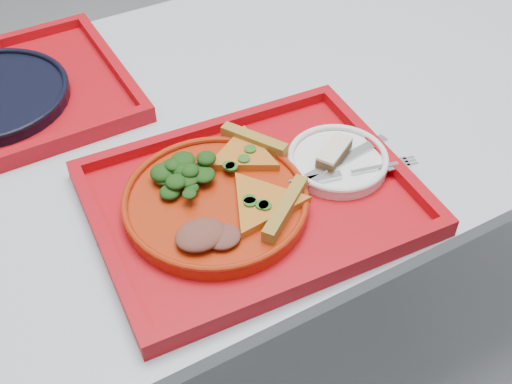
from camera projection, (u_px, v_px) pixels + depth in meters
ground at (265, 337)px, 1.64m from camera, size 10.00×10.00×0.00m
table at (268, 132)px, 1.16m from camera, size 1.60×0.80×0.75m
tray_main at (253, 202)px, 0.92m from camera, size 0.47×0.38×0.01m
dinner_plate at (216, 204)px, 0.90m from camera, size 0.26×0.26×0.02m
side_plate at (337, 162)px, 0.96m from camera, size 0.15×0.15×0.01m
pizza_slice_a at (263, 201)px, 0.88m from camera, size 0.17×0.18×0.02m
pizza_slice_b at (244, 152)px, 0.95m from camera, size 0.16×0.15×0.02m
salad_heap at (187, 176)px, 0.90m from camera, size 0.09×0.08×0.04m
meat_portion at (201, 235)px, 0.83m from camera, size 0.07×0.06×0.02m
dessert_bar at (334, 152)px, 0.96m from camera, size 0.07×0.06×0.02m
knife at (340, 160)px, 0.95m from camera, size 0.19×0.04×0.01m
fork at (350, 173)px, 0.93m from camera, size 0.19×0.06×0.01m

